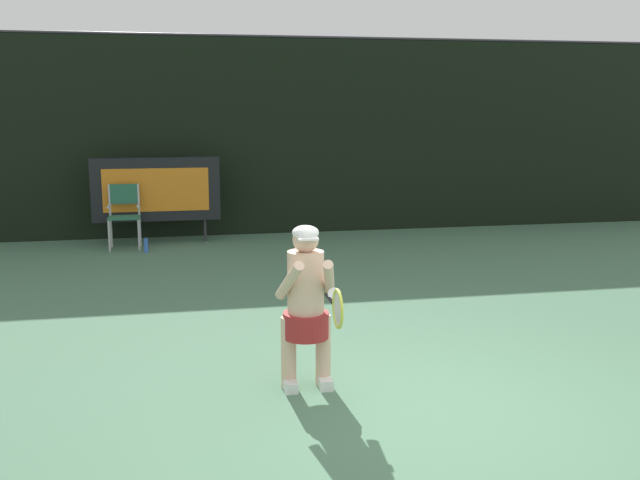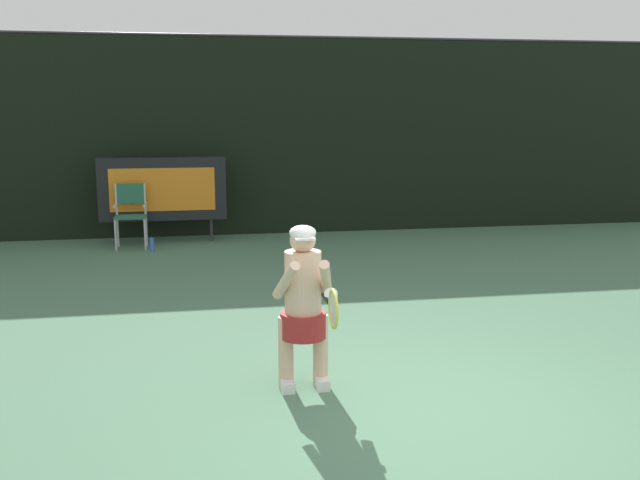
# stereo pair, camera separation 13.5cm
# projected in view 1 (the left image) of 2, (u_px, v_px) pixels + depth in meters

# --- Properties ---
(ground) EXTENTS (18.00, 22.00, 0.03)m
(ground) POSITION_uv_depth(u_px,v_px,m) (447.00, 426.00, 5.48)
(ground) COLOR #476E53
(backdrop_screen) EXTENTS (18.00, 0.12, 3.66)m
(backdrop_screen) POSITION_uv_depth(u_px,v_px,m) (280.00, 137.00, 13.53)
(backdrop_screen) COLOR black
(backdrop_screen) RESTS_ON ground
(scoreboard) EXTENTS (2.20, 0.21, 1.50)m
(scoreboard) POSITION_uv_depth(u_px,v_px,m) (156.00, 189.00, 12.64)
(scoreboard) COLOR black
(scoreboard) RESTS_ON ground
(umpire_chair) EXTENTS (0.52, 0.44, 1.08)m
(umpire_chair) POSITION_uv_depth(u_px,v_px,m) (124.00, 212.00, 12.22)
(umpire_chair) COLOR #B7B7BC
(umpire_chair) RESTS_ON ground
(water_bottle) EXTENTS (0.07, 0.07, 0.27)m
(water_bottle) POSITION_uv_depth(u_px,v_px,m) (146.00, 245.00, 11.93)
(water_bottle) COLOR blue
(water_bottle) RESTS_ON ground
(tennis_player) EXTENTS (0.52, 0.59, 1.40)m
(tennis_player) POSITION_uv_depth(u_px,v_px,m) (306.00, 302.00, 6.10)
(tennis_player) COLOR white
(tennis_player) RESTS_ON ground
(tennis_racket) EXTENTS (0.03, 0.60, 0.31)m
(tennis_racket) POSITION_uv_depth(u_px,v_px,m) (337.00, 308.00, 5.55)
(tennis_racket) COLOR black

